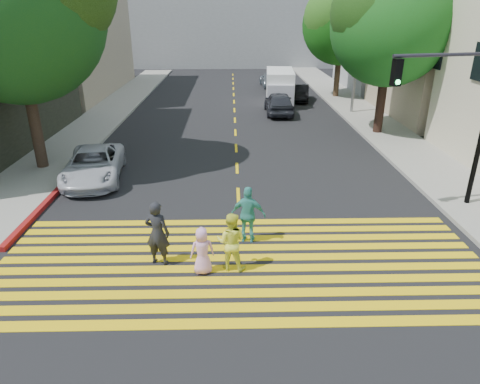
{
  "coord_description": "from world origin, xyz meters",
  "views": [
    {
      "loc": [
        -0.26,
        -8.81,
        6.42
      ],
      "look_at": [
        0.0,
        3.0,
        1.4
      ],
      "focal_mm": 32.0,
      "sensor_mm": 36.0,
      "label": 1
    }
  ],
  "objects_px": {
    "silver_car": "(271,79)",
    "white_sedan": "(94,165)",
    "dark_car_near": "(279,103)",
    "tree_left": "(15,2)",
    "pedestrian_man": "(157,233)",
    "traffic_signal": "(461,107)",
    "tree_right_far": "(343,20)",
    "dark_car_parked": "(300,93)",
    "pedestrian_woman": "(231,242)",
    "pedestrian_extra": "(248,215)",
    "white_van": "(280,88)",
    "tree_right_near": "(393,19)",
    "pedestrian_child": "(202,251)"
  },
  "relations": [
    {
      "from": "dark_car_near",
      "to": "silver_car",
      "type": "relative_size",
      "value": 0.97
    },
    {
      "from": "tree_left",
      "to": "pedestrian_extra",
      "type": "relative_size",
      "value": 5.69
    },
    {
      "from": "silver_car",
      "to": "white_sedan",
      "type": "bearing_deg",
      "value": 64.84
    },
    {
      "from": "dark_car_near",
      "to": "silver_car",
      "type": "height_order",
      "value": "dark_car_near"
    },
    {
      "from": "pedestrian_woman",
      "to": "pedestrian_extra",
      "type": "xyz_separation_m",
      "value": [
        0.52,
        1.47,
        0.06
      ]
    },
    {
      "from": "pedestrian_woman",
      "to": "dark_car_parked",
      "type": "height_order",
      "value": "pedestrian_woman"
    },
    {
      "from": "white_sedan",
      "to": "silver_car",
      "type": "relative_size",
      "value": 1.03
    },
    {
      "from": "tree_left",
      "to": "pedestrian_man",
      "type": "relative_size",
      "value": 5.39
    },
    {
      "from": "dark_car_near",
      "to": "dark_car_parked",
      "type": "height_order",
      "value": "dark_car_near"
    },
    {
      "from": "pedestrian_extra",
      "to": "white_sedan",
      "type": "height_order",
      "value": "pedestrian_extra"
    },
    {
      "from": "pedestrian_woman",
      "to": "traffic_signal",
      "type": "xyz_separation_m",
      "value": [
        7.37,
        3.56,
        2.8
      ]
    },
    {
      "from": "dark_car_near",
      "to": "traffic_signal",
      "type": "xyz_separation_m",
      "value": [
        4.12,
        -15.12,
        2.87
      ]
    },
    {
      "from": "white_sedan",
      "to": "tree_left",
      "type": "bearing_deg",
      "value": 145.1
    },
    {
      "from": "tree_left",
      "to": "white_van",
      "type": "distance_m",
      "value": 19.13
    },
    {
      "from": "tree_right_far",
      "to": "tree_right_near",
      "type": "bearing_deg",
      "value": -90.66
    },
    {
      "from": "pedestrian_child",
      "to": "pedestrian_woman",
      "type": "bearing_deg",
      "value": -178.21
    },
    {
      "from": "pedestrian_woman",
      "to": "pedestrian_extra",
      "type": "relative_size",
      "value": 0.93
    },
    {
      "from": "pedestrian_woman",
      "to": "white_sedan",
      "type": "xyz_separation_m",
      "value": [
        -5.58,
        6.71,
        -0.17
      ]
    },
    {
      "from": "silver_car",
      "to": "traffic_signal",
      "type": "bearing_deg",
      "value": 94.59
    },
    {
      "from": "pedestrian_man",
      "to": "dark_car_parked",
      "type": "distance_m",
      "value": 24.04
    },
    {
      "from": "pedestrian_man",
      "to": "white_sedan",
      "type": "relative_size",
      "value": 0.4
    },
    {
      "from": "dark_car_near",
      "to": "white_sedan",
      "type": "bearing_deg",
      "value": 54.03
    },
    {
      "from": "dark_car_parked",
      "to": "traffic_signal",
      "type": "xyz_separation_m",
      "value": [
        2.0,
        -19.63,
        3.02
      ]
    },
    {
      "from": "dark_car_parked",
      "to": "white_van",
      "type": "xyz_separation_m",
      "value": [
        -1.72,
        -1.16,
        0.55
      ]
    },
    {
      "from": "tree_right_far",
      "to": "dark_car_parked",
      "type": "bearing_deg",
      "value": -158.29
    },
    {
      "from": "dark_car_parked",
      "to": "pedestrian_child",
      "type": "bearing_deg",
      "value": -96.04
    },
    {
      "from": "tree_right_near",
      "to": "pedestrian_extra",
      "type": "height_order",
      "value": "tree_right_near"
    },
    {
      "from": "pedestrian_woman",
      "to": "pedestrian_extra",
      "type": "height_order",
      "value": "pedestrian_extra"
    },
    {
      "from": "silver_car",
      "to": "traffic_signal",
      "type": "height_order",
      "value": "traffic_signal"
    },
    {
      "from": "tree_right_far",
      "to": "pedestrian_child",
      "type": "relative_size",
      "value": 6.51
    },
    {
      "from": "tree_right_near",
      "to": "traffic_signal",
      "type": "xyz_separation_m",
      "value": [
        -0.97,
        -9.91,
        -2.44
      ]
    },
    {
      "from": "white_sedan",
      "to": "tree_right_near",
      "type": "bearing_deg",
      "value": 18.24
    },
    {
      "from": "pedestrian_child",
      "to": "white_van",
      "type": "relative_size",
      "value": 0.25
    },
    {
      "from": "tree_right_far",
      "to": "pedestrian_woman",
      "type": "xyz_separation_m",
      "value": [
        -8.46,
        -24.42,
        -4.96
      ]
    },
    {
      "from": "white_sedan",
      "to": "dark_car_parked",
      "type": "relative_size",
      "value": 1.29
    },
    {
      "from": "tree_right_near",
      "to": "white_sedan",
      "type": "xyz_separation_m",
      "value": [
        -13.91,
        -6.76,
        -5.4
      ]
    },
    {
      "from": "pedestrian_extra",
      "to": "pedestrian_man",
      "type": "bearing_deg",
      "value": 36.32
    },
    {
      "from": "white_sedan",
      "to": "silver_car",
      "type": "distance_m",
      "value": 24.98
    },
    {
      "from": "tree_right_far",
      "to": "white_sedan",
      "type": "xyz_separation_m",
      "value": [
        -14.04,
        -17.71,
        -5.12
      ]
    },
    {
      "from": "tree_right_near",
      "to": "white_sedan",
      "type": "distance_m",
      "value": 16.38
    },
    {
      "from": "pedestrian_extra",
      "to": "white_sedan",
      "type": "xyz_separation_m",
      "value": [
        -6.09,
        5.24,
        -0.23
      ]
    },
    {
      "from": "pedestrian_child",
      "to": "traffic_signal",
      "type": "distance_m",
      "value": 9.41
    },
    {
      "from": "pedestrian_child",
      "to": "dark_car_near",
      "type": "distance_m",
      "value": 19.29
    },
    {
      "from": "pedestrian_child",
      "to": "silver_car",
      "type": "height_order",
      "value": "pedestrian_child"
    },
    {
      "from": "pedestrian_man",
      "to": "pedestrian_child",
      "type": "height_order",
      "value": "pedestrian_man"
    },
    {
      "from": "tree_left",
      "to": "tree_right_far",
      "type": "height_order",
      "value": "tree_left"
    },
    {
      "from": "dark_car_parked",
      "to": "white_van",
      "type": "bearing_deg",
      "value": -137.35
    },
    {
      "from": "pedestrian_extra",
      "to": "dark_car_parked",
      "type": "bearing_deg",
      "value": -91.49
    },
    {
      "from": "pedestrian_man",
      "to": "dark_car_near",
      "type": "distance_m",
      "value": 19.11
    },
    {
      "from": "silver_car",
      "to": "tree_right_far",
      "type": "bearing_deg",
      "value": 127.5
    }
  ]
}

